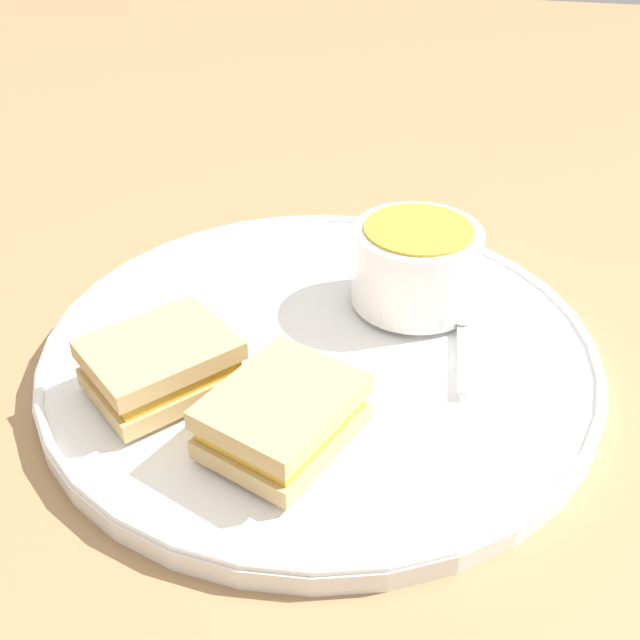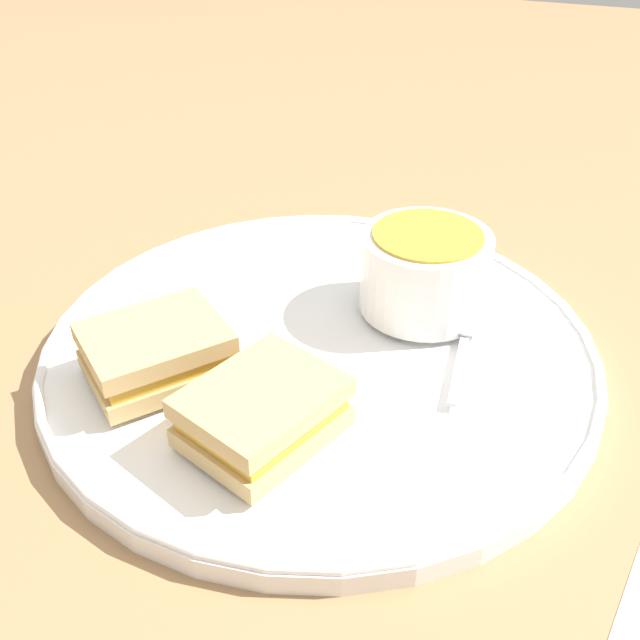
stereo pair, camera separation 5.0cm
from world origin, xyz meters
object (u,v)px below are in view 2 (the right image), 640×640
object	(u,v)px
sandwich_half_near	(156,352)
soup_bowl	(425,271)
spoon	(466,329)
sandwich_half_far	(266,413)

from	to	relation	value
sandwich_half_near	soup_bowl	bearing A→B (deg)	132.94
spoon	sandwich_half_near	world-z (taller)	sandwich_half_near
spoon	soup_bowl	bearing A→B (deg)	53.48
sandwich_half_near	sandwich_half_far	xyz separation A→B (m)	(0.03, 0.09, 0.00)
spoon	sandwich_half_near	xyz separation A→B (m)	(0.11, -0.18, 0.01)
soup_bowl	sandwich_half_far	xyz separation A→B (m)	(0.16, -0.05, -0.01)
soup_bowl	sandwich_half_near	distance (m)	0.19
soup_bowl	sandwich_half_near	bearing A→B (deg)	-47.06
soup_bowl	spoon	xyz separation A→B (m)	(0.02, 0.04, -0.03)
sandwich_half_near	sandwich_half_far	world-z (taller)	same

